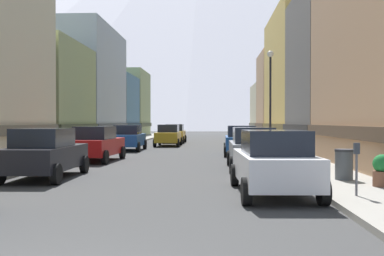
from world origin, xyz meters
TOP-DOWN VIEW (x-y plane):
  - sidewalk_left at (-6.25, 35.00)m, footprint 2.50×100.00m
  - sidewalk_right at (6.25, 35.00)m, footprint 2.50×100.00m
  - storefront_left_2 at (-10.60, 27.06)m, footprint 6.49×8.78m
  - storefront_left_3 at (-11.86, 37.93)m, footprint 9.02×12.42m
  - storefront_left_4 at (-11.75, 48.68)m, footprint 8.80×8.56m
  - storefront_left_5 at (-12.15, 58.24)m, footprint 9.61×9.39m
  - storefront_right_2 at (12.39, 24.66)m, footprint 10.08×8.71m
  - storefront_right_3 at (11.91, 35.92)m, footprint 9.11×13.77m
  - storefront_right_4 at (12.21, 47.44)m, footprint 9.72×8.42m
  - storefront_right_5 at (12.04, 56.48)m, footprint 9.38×9.34m
  - car_left_1 at (-3.80, 10.84)m, footprint 2.14×4.44m
  - car_left_2 at (-3.80, 17.66)m, footprint 2.23×4.47m
  - car_left_3 at (-3.80, 26.16)m, footprint 2.14×4.43m
  - car_right_0 at (3.80, 7.69)m, footprint 2.22×4.47m
  - car_right_1 at (3.80, 14.16)m, footprint 2.07×4.40m
  - car_right_2 at (3.80, 22.09)m, footprint 2.13×4.43m
  - car_driving_0 at (-1.60, 32.13)m, footprint 2.06×4.40m
  - car_driving_1 at (-1.60, 38.02)m, footprint 2.06×4.40m
  - parking_meter_near at (5.75, 6.74)m, footprint 0.14×0.10m
  - trash_bin_right at (6.35, 9.89)m, footprint 0.59×0.59m
  - potted_plant_0 at (-7.00, 16.43)m, footprint 0.66×0.66m
  - potted_plant_1 at (7.00, 8.38)m, footprint 0.54×0.54m
  - streetlamp_right at (5.35, 20.61)m, footprint 0.36×0.36m
  - mountain_backdrop at (-3.68, 260.00)m, footprint 344.22×344.22m

SIDE VIEW (x-z plane):
  - sidewalk_left at x=-6.25m, z-range 0.00..0.15m
  - sidewalk_right at x=6.25m, z-range 0.00..0.15m
  - potted_plant_1 at x=7.00m, z-range 0.15..1.08m
  - trash_bin_right at x=6.35m, z-range 0.15..1.13m
  - potted_plant_0 at x=-7.00m, z-range 0.20..1.18m
  - car_left_1 at x=-3.80m, z-range 0.01..1.79m
  - car_left_2 at x=-3.80m, z-range 0.01..1.79m
  - car_left_3 at x=-3.80m, z-range 0.01..1.79m
  - car_right_0 at x=3.80m, z-range 0.01..1.79m
  - car_right_1 at x=3.80m, z-range 0.01..1.79m
  - car_right_2 at x=3.80m, z-range 0.01..1.79m
  - car_driving_0 at x=-1.60m, z-range 0.01..1.79m
  - car_driving_1 at x=-1.60m, z-range 0.01..1.79m
  - parking_meter_near at x=5.75m, z-range 0.35..1.68m
  - storefront_right_5 at x=12.04m, z-range -0.13..6.93m
  - storefront_left_4 at x=-11.75m, z-range -0.14..7.47m
  - storefront_left_2 at x=-10.60m, z-range -0.14..7.60m
  - streetlamp_right at x=5.35m, z-range 1.06..6.92m
  - storefront_left_5 at x=-12.15m, z-range -0.16..9.05m
  - storefront_right_4 at x=12.21m, z-range -0.17..9.76m
  - storefront_right_2 at x=12.39m, z-range -0.17..10.22m
  - storefront_left_3 at x=-11.86m, z-range -0.18..10.84m
  - storefront_right_3 at x=11.91m, z-range -0.18..11.67m
  - mountain_backdrop at x=-3.68m, z-range 0.00..133.93m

